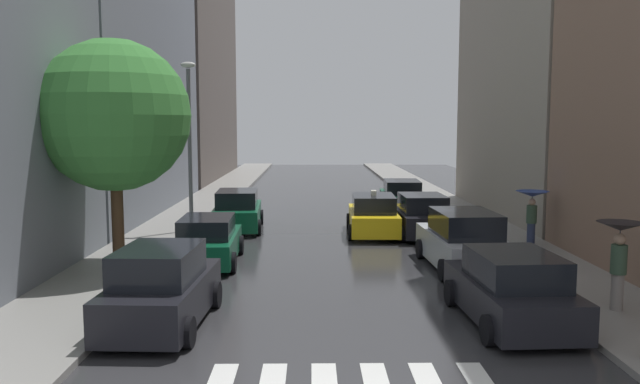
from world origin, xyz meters
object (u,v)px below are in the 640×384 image
(parked_car_left_second, at_px, (208,241))
(parked_car_right_second, at_px, (463,242))
(parked_car_left_nearest, at_px, (161,289))
(pedestrian_by_kerb, at_px, (532,204))
(parked_car_left_third, at_px, (238,211))
(lamp_post_left, at_px, (190,134))
(parked_car_right_third, at_px, (421,217))
(parked_car_right_fourth, at_px, (402,197))
(parked_car_right_nearest, at_px, (511,290))
(pedestrian_near_tree, at_px, (619,246))
(street_tree_left, at_px, (114,116))
(taxi_midroad, at_px, (373,216))

(parked_car_left_second, distance_m, parked_car_right_second, 8.02)
(parked_car_left_nearest, distance_m, pedestrian_by_kerb, 13.93)
(parked_car_right_second, bearing_deg, parked_car_left_third, 44.33)
(lamp_post_left, bearing_deg, parked_car_right_third, -3.53)
(parked_car_left_second, relative_size, parked_car_right_fourth, 0.93)
(parked_car_right_nearest, bearing_deg, pedestrian_by_kerb, -24.83)
(parked_car_right_second, bearing_deg, parked_car_right_fourth, -1.87)
(parked_car_right_nearest, relative_size, parked_car_right_third, 1.06)
(parked_car_right_nearest, distance_m, pedestrian_by_kerb, 8.98)
(parked_car_left_nearest, height_order, lamp_post_left, lamp_post_left)
(pedestrian_by_kerb, bearing_deg, lamp_post_left, 27.40)
(parked_car_left_third, relative_size, pedestrian_near_tree, 2.14)
(parked_car_left_third, relative_size, parked_car_right_third, 1.07)
(parked_car_left_nearest, distance_m, parked_car_left_third, 12.68)
(parked_car_right_second, relative_size, pedestrian_by_kerb, 2.41)
(parked_car_left_second, distance_m, pedestrian_by_kerb, 11.36)
(pedestrian_near_tree, bearing_deg, pedestrian_by_kerb, -64.84)
(parked_car_left_third, bearing_deg, parked_car_left_second, 175.61)
(pedestrian_by_kerb, xyz_separation_m, street_tree_left, (-13.67, -3.09, 3.06))
(parked_car_right_third, bearing_deg, parked_car_right_second, -178.16)
(pedestrian_near_tree, distance_m, street_tree_left, 14.10)
(pedestrian_by_kerb, bearing_deg, taxi_midroad, 11.79)
(parked_car_left_nearest, bearing_deg, pedestrian_near_tree, -84.12)
(parked_car_left_nearest, xyz_separation_m, pedestrian_by_kerb, (11.12, 8.36, 0.80))
(parked_car_right_third, bearing_deg, taxi_midroad, 77.96)
(pedestrian_by_kerb, bearing_deg, pedestrian_near_tree, 126.72)
(parked_car_left_nearest, height_order, pedestrian_near_tree, pedestrian_near_tree)
(parked_car_right_third, distance_m, taxi_midroad, 1.93)
(parked_car_right_third, relative_size, pedestrian_by_kerb, 2.12)
(parked_car_left_nearest, relative_size, pedestrian_by_kerb, 2.19)
(pedestrian_by_kerb, bearing_deg, parked_car_left_second, 52.81)
(parked_car_left_second, relative_size, parked_car_right_third, 1.01)
(parked_car_right_fourth, height_order, street_tree_left, street_tree_left)
(parked_car_right_fourth, distance_m, pedestrian_near_tree, 17.28)
(pedestrian_by_kerb, xyz_separation_m, lamp_post_left, (-12.69, 3.30, 2.42))
(parked_car_right_third, xyz_separation_m, pedestrian_by_kerb, (3.43, -2.73, 0.85))
(parked_car_right_fourth, distance_m, lamp_post_left, 11.62)
(taxi_midroad, xyz_separation_m, street_tree_left, (-8.35, -6.19, 3.93))
(parked_car_left_second, bearing_deg, parked_car_right_fourth, -36.08)
(parked_car_left_second, distance_m, lamp_post_left, 6.56)
(parked_car_left_nearest, xyz_separation_m, taxi_midroad, (5.79, 11.45, -0.07))
(parked_car_right_second, bearing_deg, parked_car_left_second, 81.40)
(parked_car_right_fourth, xyz_separation_m, pedestrian_near_tree, (2.57, -17.07, 0.89))
(parked_car_right_fourth, bearing_deg, taxi_midroad, 164.25)
(pedestrian_near_tree, xyz_separation_m, pedestrian_by_kerb, (0.72, 7.78, -0.04))
(parked_car_left_second, distance_m, street_tree_left, 4.82)
(pedestrian_by_kerb, height_order, street_tree_left, street_tree_left)
(parked_car_right_fourth, bearing_deg, pedestrian_near_tree, -168.97)
(parked_car_left_nearest, bearing_deg, lamp_post_left, 10.36)
(parked_car_right_third, distance_m, pedestrian_near_tree, 10.89)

